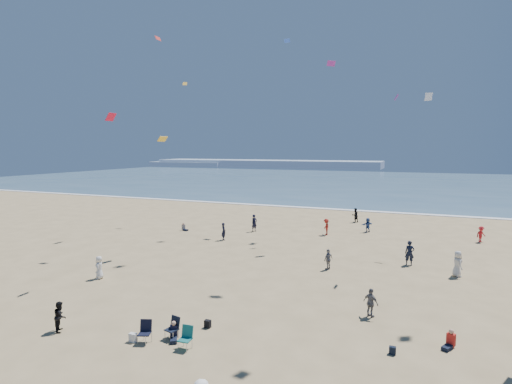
% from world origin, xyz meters
% --- Properties ---
extents(ground, '(220.00, 220.00, 0.00)m').
position_xyz_m(ground, '(0.00, 0.00, 0.00)').
color(ground, tan).
rests_on(ground, ground).
extents(ocean, '(220.00, 100.00, 0.06)m').
position_xyz_m(ocean, '(0.00, 95.00, 0.03)').
color(ocean, '#476B84').
rests_on(ocean, ground).
extents(surf_line, '(220.00, 1.20, 0.08)m').
position_xyz_m(surf_line, '(0.00, 45.00, 0.04)').
color(surf_line, white).
rests_on(surf_line, ground).
extents(headland_far, '(110.00, 20.00, 3.20)m').
position_xyz_m(headland_far, '(-60.00, 170.00, 1.60)').
color(headland_far, '#7A8EA8').
rests_on(headland_far, ground).
extents(headland_near, '(40.00, 14.00, 2.00)m').
position_xyz_m(headland_near, '(-100.00, 165.00, 1.00)').
color(headland_near, '#7A8EA8').
rests_on(headland_near, ground).
extents(standing_flyers, '(26.18, 46.22, 1.88)m').
position_xyz_m(standing_flyers, '(4.66, 17.27, 0.83)').
color(standing_flyers, black).
rests_on(standing_flyers, ground).
extents(seated_group, '(25.73, 29.85, 0.84)m').
position_xyz_m(seated_group, '(0.67, 5.52, 0.42)').
color(seated_group, silver).
rests_on(seated_group, ground).
extents(chair_cluster, '(2.71, 1.54, 1.00)m').
position_xyz_m(chair_cluster, '(-0.01, 2.37, 0.50)').
color(chair_cluster, black).
rests_on(chair_cluster, ground).
extents(white_tote, '(0.35, 0.20, 0.40)m').
position_xyz_m(white_tote, '(-1.54, 1.93, 0.20)').
color(white_tote, silver).
rests_on(white_tote, ground).
extents(black_backpack, '(0.30, 0.22, 0.38)m').
position_xyz_m(black_backpack, '(0.89, 4.48, 0.19)').
color(black_backpack, black).
rests_on(black_backpack, ground).
extents(navy_bag, '(0.28, 0.18, 0.34)m').
position_xyz_m(navy_bag, '(9.43, 5.25, 0.17)').
color(navy_bag, black).
rests_on(navy_bag, ground).
extents(kites_aloft, '(42.68, 43.59, 31.24)m').
position_xyz_m(kites_aloft, '(8.58, 13.19, 14.34)').
color(kites_aloft, white).
rests_on(kites_aloft, ground).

